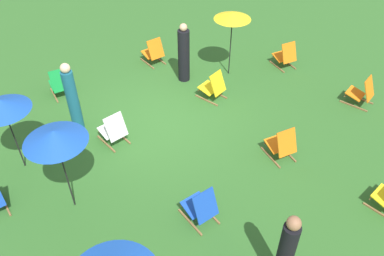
{
  "coord_description": "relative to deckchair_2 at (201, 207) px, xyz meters",
  "views": [
    {
      "loc": [
        4.56,
        6.53,
        6.39
      ],
      "look_at": [
        0.0,
        1.2,
        0.5
      ],
      "focal_mm": 36.83,
      "sensor_mm": 36.0,
      "label": 1
    }
  ],
  "objects": [
    {
      "name": "person_2",
      "position": [
        0.46,
        -4.11,
        0.53
      ],
      "size": [
        0.37,
        0.37,
        1.85
      ],
      "rotation": [
        0.0,
        0.0,
        5.12
      ],
      "color": "#195972",
      "rests_on": "ground"
    },
    {
      "name": "person_1",
      "position": [
        -0.18,
        1.84,
        0.46
      ],
      "size": [
        0.37,
        0.37,
        1.71
      ],
      "rotation": [
        0.0,
        0.0,
        0.44
      ],
      "color": "black",
      "rests_on": "ground"
    },
    {
      "name": "deckchair_9",
      "position": [
        -2.98,
        -2.85,
        0.0
      ],
      "size": [
        0.6,
        0.83,
        0.83
      ],
      "rotation": [
        0.0,
        0.0,
        0.18
      ],
      "color": "olive",
      "rests_on": "ground"
    },
    {
      "name": "deckchair_5",
      "position": [
        -5.82,
        -0.08,
        0.0
      ],
      "size": [
        0.61,
        0.84,
        0.83
      ],
      "rotation": [
        0.0,
        0.0,
        0.19
      ],
      "color": "olive",
      "rests_on": "ground"
    },
    {
      "name": "umbrella_3",
      "position": [
        1.72,
        -1.95,
        1.49
      ],
      "size": [
        1.15,
        1.15,
        1.99
      ],
      "color": "black",
      "rests_on": "ground"
    },
    {
      "name": "deckchair_11",
      "position": [
        -2.87,
        -5.45,
        0.0
      ],
      "size": [
        0.51,
        0.78,
        0.83
      ],
      "rotation": [
        0.0,
        0.0,
        -0.05
      ],
      "color": "olive",
      "rests_on": "ground"
    },
    {
      "name": "umbrella_2",
      "position": [
        2.04,
        -3.7,
        1.34
      ],
      "size": [
        1.11,
        1.11,
        1.83
      ],
      "color": "black",
      "rests_on": "ground"
    },
    {
      "name": "deckchair_7",
      "position": [
        -2.57,
        -0.13,
        0.0
      ],
      "size": [
        0.65,
        0.85,
        0.83
      ],
      "rotation": [
        0.0,
        0.0,
        -0.25
      ],
      "color": "olive",
      "rests_on": "ground"
    },
    {
      "name": "deckchair_2",
      "position": [
        0.0,
        0.0,
        0.0
      ],
      "size": [
        0.52,
        0.79,
        0.83
      ],
      "rotation": [
        0.0,
        0.0,
        -0.07
      ],
      "color": "olive",
      "rests_on": "ground"
    },
    {
      "name": "ground_plane",
      "position": [
        -1.31,
        -2.99,
        -0.37
      ],
      "size": [
        40.0,
        40.0,
        0.0
      ],
      "primitive_type": "plane",
      "color": "#2D6026"
    },
    {
      "name": "deckchair_13",
      "position": [
        -5.8,
        -2.66,
        0.0
      ],
      "size": [
        0.65,
        0.85,
        0.83
      ],
      "rotation": [
        0.0,
        0.0,
        -0.25
      ],
      "color": "olive",
      "rests_on": "ground"
    },
    {
      "name": "person_0",
      "position": [
        -2.99,
        -4.11,
        0.45
      ],
      "size": [
        0.42,
        0.42,
        1.76
      ],
      "rotation": [
        0.0,
        0.0,
        1.27
      ],
      "color": "black",
      "rests_on": "ground"
    },
    {
      "name": "umbrella_1",
      "position": [
        -4.21,
        -3.48,
        1.47
      ],
      "size": [
        1.03,
        1.03,
        1.95
      ],
      "color": "black",
      "rests_on": "ground"
    },
    {
      "name": "deckchair_3",
      "position": [
        0.05,
        -3.07,
        0.0
      ],
      "size": [
        0.49,
        0.77,
        0.83
      ],
      "rotation": [
        0.0,
        0.0,
        0.02
      ],
      "color": "olive",
      "rests_on": "ground"
    },
    {
      "name": "deckchair_12",
      "position": [
        0.12,
        -5.72,
        0.0
      ],
      "size": [
        0.61,
        0.84,
        0.83
      ],
      "rotation": [
        0.0,
        0.0,
        -0.19
      ],
      "color": "olive",
      "rests_on": "ground"
    }
  ]
}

